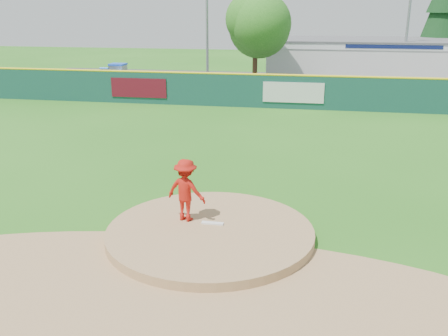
% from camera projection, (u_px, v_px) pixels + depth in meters
% --- Properties ---
extents(ground, '(120.00, 120.00, 0.00)m').
position_uv_depth(ground, '(210.00, 237.00, 13.29)').
color(ground, '#286B19').
rests_on(ground, ground).
extents(pitchers_mound, '(5.50, 5.50, 0.50)m').
position_uv_depth(pitchers_mound, '(210.00, 237.00, 13.29)').
color(pitchers_mound, '#9E774C').
rests_on(pitchers_mound, ground).
extents(pitching_rubber, '(0.60, 0.15, 0.04)m').
position_uv_depth(pitching_rubber, '(212.00, 223.00, 13.48)').
color(pitching_rubber, white).
rests_on(pitching_rubber, pitchers_mound).
extents(infield_dirt_arc, '(15.40, 15.40, 0.01)m').
position_uv_depth(infield_dirt_arc, '(180.00, 299.00, 10.48)').
color(infield_dirt_arc, '#9E774C').
rests_on(infield_dirt_arc, ground).
extents(parking_lot, '(44.00, 16.00, 0.02)m').
position_uv_depth(parking_lot, '(283.00, 86.00, 38.53)').
color(parking_lot, '#38383A').
rests_on(parking_lot, ground).
extents(pitcher, '(1.24, 0.90, 1.73)m').
position_uv_depth(pitcher, '(186.00, 190.00, 13.51)').
color(pitcher, '#B1170F').
rests_on(pitcher, pitchers_mound).
extents(van, '(4.59, 2.54, 1.22)m').
position_uv_depth(van, '(376.00, 89.00, 33.16)').
color(van, silver).
rests_on(van, parking_lot).
extents(pool_building_grp, '(15.20, 8.20, 3.31)m').
position_uv_depth(pool_building_grp, '(360.00, 59.00, 41.64)').
color(pool_building_grp, silver).
rests_on(pool_building_grp, ground).
extents(fence_banners, '(13.22, 0.04, 1.20)m').
position_uv_depth(fence_banners, '(214.00, 90.00, 30.37)').
color(fence_banners, '#590C19').
rests_on(fence_banners, ground).
extents(playground_slide, '(1.13, 3.20, 1.76)m').
position_uv_depth(playground_slide, '(118.00, 75.00, 37.80)').
color(playground_slide, blue).
rests_on(playground_slide, ground).
extents(outfield_fence, '(40.00, 0.14, 2.07)m').
position_uv_depth(outfield_fence, '(273.00, 90.00, 29.78)').
color(outfield_fence, '#134038').
rests_on(outfield_fence, ground).
extents(deciduous_tree, '(5.60, 5.60, 7.36)m').
position_uv_depth(deciduous_tree, '(256.00, 26.00, 35.61)').
color(deciduous_tree, '#382314').
rests_on(deciduous_tree, ground).
extents(conifer_tree, '(4.40, 4.40, 9.50)m').
position_uv_depth(conifer_tree, '(444.00, 10.00, 42.96)').
color(conifer_tree, '#382314').
rests_on(conifer_tree, ground).
extents(light_pole_left, '(1.75, 0.25, 11.00)m').
position_uv_depth(light_pole_left, '(207.00, 4.00, 37.71)').
color(light_pole_left, gray).
rests_on(light_pole_left, ground).
extents(light_pole_right, '(1.75, 0.25, 10.00)m').
position_uv_depth(light_pole_right, '(409.00, 11.00, 37.12)').
color(light_pole_right, gray).
rests_on(light_pole_right, ground).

